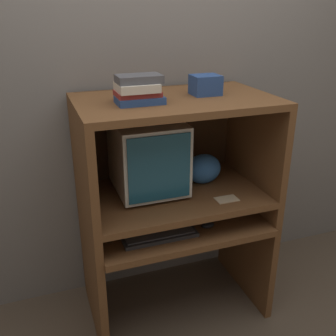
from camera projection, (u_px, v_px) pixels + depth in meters
name	position (u px, v px, depth m)	size (l,w,h in m)	color
wall_back	(153.00, 87.00, 2.33)	(6.00, 0.06, 2.60)	gray
desk_base	(177.00, 253.00, 2.31)	(1.02, 0.66, 0.63)	brown
desk_monitor_shelf	(175.00, 197.00, 2.21)	(1.02, 0.63, 0.16)	brown
hutch_upper	(173.00, 128.00, 2.09)	(1.02, 0.63, 0.53)	brown
crt_monitor	(148.00, 156.00, 2.13)	(0.36, 0.41, 0.40)	beige
keyboard	(159.00, 234.00, 2.06)	(0.39, 0.16, 0.03)	#2D2D30
mouse	(208.00, 225.00, 2.13)	(0.07, 0.05, 0.03)	black
snack_bag	(203.00, 169.00, 2.28)	(0.21, 0.16, 0.17)	#336BB7
book_stack	(138.00, 90.00, 1.86)	(0.22, 0.17, 0.13)	navy
paper_card	(227.00, 199.00, 2.11)	(0.12, 0.08, 0.00)	#CCB28C
storage_box	(205.00, 85.00, 2.04)	(0.15, 0.12, 0.10)	navy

